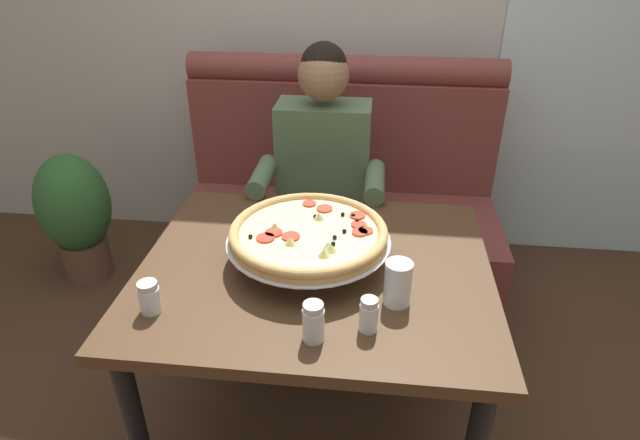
# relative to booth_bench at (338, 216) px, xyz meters

# --- Properties ---
(ground_plane) EXTENTS (16.00, 16.00, 0.00)m
(ground_plane) POSITION_rel_booth_bench_xyz_m (0.00, -0.94, -0.40)
(ground_plane) COLOR #4C3321
(booth_bench) EXTENTS (1.53, 0.78, 1.13)m
(booth_bench) POSITION_rel_booth_bench_xyz_m (0.00, 0.00, 0.00)
(booth_bench) COLOR brown
(booth_bench) RESTS_ON ground_plane
(dining_table) EXTENTS (1.11, 0.93, 0.73)m
(dining_table) POSITION_rel_booth_bench_xyz_m (0.00, -0.94, 0.24)
(dining_table) COLOR #4C331E
(dining_table) RESTS_ON ground_plane
(diner_main) EXTENTS (0.54, 0.64, 1.27)m
(diner_main) POSITION_rel_booth_bench_xyz_m (-0.06, -0.27, 0.31)
(diner_main) COLOR #2D3342
(diner_main) RESTS_ON ground_plane
(pizza) EXTENTS (0.52, 0.52, 0.13)m
(pizza) POSITION_rel_booth_bench_xyz_m (-0.02, -0.91, 0.44)
(pizza) COLOR silver
(pizza) RESTS_ON dining_table
(shaker_pepper_flakes) EXTENTS (0.05, 0.05, 0.10)m
(shaker_pepper_flakes) POSITION_rel_booth_bench_xyz_m (0.18, -1.22, 0.38)
(shaker_pepper_flakes) COLOR white
(shaker_pepper_flakes) RESTS_ON dining_table
(shaker_oregano) EXTENTS (0.06, 0.06, 0.11)m
(shaker_oregano) POSITION_rel_booth_bench_xyz_m (0.04, -1.27, 0.38)
(shaker_oregano) COLOR white
(shaker_oregano) RESTS_ON dining_table
(shaker_parmesan) EXTENTS (0.06, 0.06, 0.10)m
(shaker_parmesan) POSITION_rel_booth_bench_xyz_m (-0.43, -1.21, 0.38)
(shaker_parmesan) COLOR white
(shaker_parmesan) RESTS_ON dining_table
(drinking_glass) EXTENTS (0.08, 0.08, 0.13)m
(drinking_glass) POSITION_rel_booth_bench_xyz_m (0.25, -1.09, 0.39)
(drinking_glass) COLOR silver
(drinking_glass) RESTS_ON dining_table
(potted_plant) EXTENTS (0.36, 0.36, 0.70)m
(potted_plant) POSITION_rel_booth_bench_xyz_m (-1.34, -0.09, -0.01)
(potted_plant) COLOR brown
(potted_plant) RESTS_ON ground_plane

